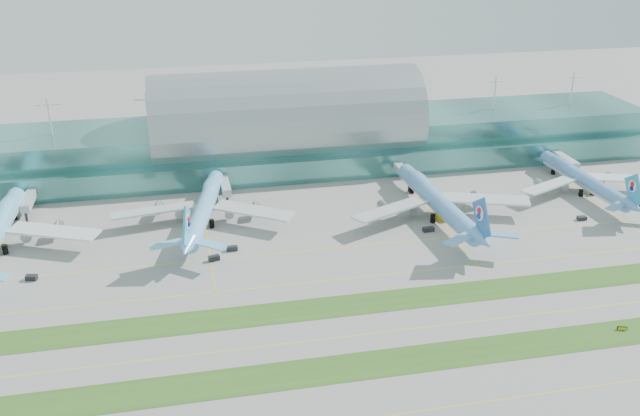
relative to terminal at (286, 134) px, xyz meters
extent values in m
plane|color=gray|center=(-0.01, -128.79, -14.23)|extent=(700.00, 700.00, 0.00)
cube|color=#3D7A75|center=(-0.01, 1.21, -4.23)|extent=(340.00, 42.00, 20.00)
cube|color=#3D7A75|center=(-0.01, -22.79, -9.23)|extent=(340.00, 8.00, 10.00)
ellipsoid|color=#9EA5A8|center=(-0.01, 1.21, 5.77)|extent=(340.00, 46.20, 16.17)
cylinder|color=white|center=(-0.01, 1.21, 13.77)|extent=(0.80, 0.80, 16.00)
cube|color=#B2B7B7|center=(-106.01, -33.79, -8.73)|extent=(3.50, 22.00, 3.00)
cylinder|color=black|center=(-106.01, -43.79, -12.23)|extent=(1.00, 1.00, 4.00)
cube|color=#B2B7B7|center=(-31.01, -33.79, -8.73)|extent=(3.50, 22.00, 3.00)
cylinder|color=black|center=(-31.01, -43.79, -12.23)|extent=(1.00, 1.00, 4.00)
cube|color=#B2B7B7|center=(43.99, -33.79, -8.73)|extent=(3.50, 22.00, 3.00)
cylinder|color=black|center=(43.99, -43.79, -12.23)|extent=(1.00, 1.00, 4.00)
cube|color=#B2B7B7|center=(118.99, -33.79, -8.73)|extent=(3.50, 22.00, 3.00)
cylinder|color=black|center=(118.99, -43.79, -12.23)|extent=(1.00, 1.00, 4.00)
cube|color=#2D591E|center=(-0.01, -156.79, -14.19)|extent=(420.00, 12.00, 0.08)
cube|color=#2D591E|center=(-0.01, -126.79, -14.19)|extent=(420.00, 12.00, 0.08)
cube|color=yellow|center=(-0.01, -176.79, -14.22)|extent=(420.00, 0.35, 0.01)
cube|color=yellow|center=(-0.01, -142.79, -14.22)|extent=(420.00, 0.35, 0.01)
cube|color=yellow|center=(-0.01, -110.79, -14.22)|extent=(420.00, 0.35, 0.01)
cube|color=yellow|center=(-0.01, -88.79, -14.22)|extent=(420.00, 0.35, 0.01)
ellipsoid|color=#69C0E7|center=(-111.21, -46.80, -5.84)|extent=(7.10, 20.48, 4.75)
cone|color=#69C0E7|center=(-110.55, -29.57, -7.67)|extent=(6.86, 5.62, 6.66)
cube|color=white|center=(-92.66, -68.33, -8.10)|extent=(32.73, 20.59, 1.31)
cylinder|color=gray|center=(-97.28, -62.34, -10.36)|extent=(3.88, 6.05, 3.65)
cylinder|color=black|center=(-110.95, -40.14, -12.61)|extent=(1.93, 1.93, 3.22)
cylinder|color=black|center=(-108.86, -69.86, -12.61)|extent=(1.93, 1.93, 3.22)
cylinder|color=#6FBBF5|center=(-40.59, -58.14, -7.96)|extent=(19.72, 63.63, 6.37)
ellipsoid|color=#6FBBF5|center=(-36.81, -40.70, -6.20)|extent=(10.02, 20.21, 4.54)
cone|color=#6FBBF5|center=(-33.32, -24.59, -7.96)|extent=(7.32, 6.37, 6.37)
cone|color=#6FBBF5|center=(-48.20, -93.30, -6.72)|extent=(7.87, 10.32, 6.05)
cube|color=silver|center=(-59.10, -56.24, -8.37)|extent=(31.70, 12.87, 1.26)
cylinder|color=#989AA1|center=(-53.41, -51.79, -10.53)|extent=(4.61, 6.26, 3.49)
cube|color=silver|center=(-22.94, -64.07, -8.37)|extent=(29.85, 23.74, 1.26)
cylinder|color=#989AA1|center=(-26.29, -57.67, -10.53)|extent=(4.61, 6.26, 3.49)
cube|color=#2DACC8|center=(-47.77, -91.29, -0.25)|extent=(3.46, 13.33, 14.82)
cylinder|color=white|center=(-47.55, -90.29, 1.29)|extent=(1.95, 5.02, 4.93)
cylinder|color=black|center=(-35.46, -34.48, -12.69)|extent=(1.85, 1.85, 3.08)
cylinder|color=black|center=(-44.47, -61.51, -12.69)|extent=(1.85, 1.85, 3.08)
cylinder|color=black|center=(-38.45, -62.81, -12.69)|extent=(1.85, 1.85, 3.08)
cylinder|color=#659FE0|center=(45.84, -70.87, -7.68)|extent=(9.86, 66.79, 6.65)
ellipsoid|color=#659FE0|center=(44.94, -52.25, -5.85)|extent=(7.29, 20.51, 4.74)
cone|color=#659FE0|center=(44.11, -35.06, -7.68)|extent=(6.91, 5.68, 6.65)
cone|color=#659FE0|center=(47.65, -108.39, -6.39)|extent=(6.78, 9.95, 6.32)
cube|color=silver|center=(26.64, -73.94, -8.11)|extent=(32.62, 20.83, 1.31)
cylinder|color=gray|center=(31.19, -67.92, -10.36)|extent=(3.93, 6.07, 3.65)
cube|color=silver|center=(65.24, -72.08, -8.11)|extent=(33.07, 18.24, 1.31)
cylinder|color=gray|center=(60.13, -66.52, -10.36)|extent=(3.93, 6.07, 3.65)
cube|color=blue|center=(47.54, -106.24, 0.37)|extent=(1.32, 14.12, 15.47)
cylinder|color=white|center=(47.49, -105.17, 1.98)|extent=(1.21, 5.19, 5.15)
cylinder|color=black|center=(44.62, -45.61, -12.62)|extent=(1.93, 1.93, 3.22)
cylinder|color=black|center=(42.83, -75.31, -12.62)|extent=(1.93, 1.93, 3.22)
cylinder|color=black|center=(49.26, -75.00, -12.62)|extent=(1.93, 1.93, 3.22)
cylinder|color=#5F92D1|center=(113.57, -59.33, -8.56)|extent=(8.28, 57.78, 5.76)
ellipsoid|color=#5F92D1|center=(112.86, -43.23, -6.98)|extent=(6.23, 17.73, 4.10)
cone|color=#5F92D1|center=(112.21, -28.34, -8.56)|extent=(5.96, 4.89, 5.76)
cone|color=#5F92D1|center=(115.00, -91.81, -7.45)|extent=(5.83, 8.59, 5.47)
cube|color=white|center=(96.95, -61.92, -8.93)|extent=(28.25, 17.93, 1.13)
cylinder|color=#93959B|center=(100.91, -56.73, -10.88)|extent=(3.38, 5.24, 3.16)
cube|color=white|center=(130.35, -60.45, -8.93)|extent=(28.60, 15.89, 1.13)
cylinder|color=#93959B|center=(125.96, -55.63, -10.88)|extent=(3.38, 5.24, 3.16)
cube|color=#2A95BC|center=(114.92, -89.95, -1.60)|extent=(1.09, 12.22, 13.39)
cylinder|color=white|center=(114.88, -89.02, -0.20)|extent=(1.03, 4.49, 4.46)
cylinder|color=black|center=(112.61, -37.47, -12.83)|extent=(1.67, 1.67, 2.79)
cylinder|color=black|center=(110.95, -63.17, -12.83)|extent=(1.67, 1.67, 2.79)
cylinder|color=black|center=(116.52, -62.92, -12.83)|extent=(1.67, 1.67, 2.79)
cube|color=black|center=(-97.27, -91.00, -13.40)|extent=(3.85, 2.81, 1.66)
cube|color=black|center=(-39.55, -89.58, -13.33)|extent=(4.00, 2.70, 1.79)
cube|color=black|center=(-32.95, -83.41, -13.40)|extent=(3.74, 1.73, 1.66)
cube|color=gold|center=(45.88, -73.62, -13.38)|extent=(3.81, 2.83, 1.70)
cube|color=black|center=(38.55, -82.51, -13.44)|extent=(4.32, 2.27, 1.57)
cube|color=black|center=(98.75, -84.70, -13.52)|extent=(3.38, 2.03, 1.42)
cube|color=black|center=(126.86, -78.13, -13.45)|extent=(4.33, 2.57, 1.55)
cube|color=black|center=(69.41, -155.53, -13.66)|extent=(2.64, 1.14, 1.14)
cube|color=yellow|center=(69.35, -155.71, -13.66)|extent=(2.17, 0.80, 0.83)
cylinder|color=black|center=(68.53, -155.22, -13.97)|extent=(0.12, 0.12, 0.52)
cylinder|color=black|center=(70.29, -155.84, -13.97)|extent=(0.12, 0.12, 0.52)
camera|label=1|loc=(-48.45, -304.32, 96.29)|focal=40.00mm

